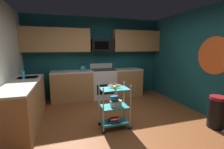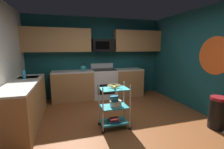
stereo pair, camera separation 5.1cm
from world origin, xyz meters
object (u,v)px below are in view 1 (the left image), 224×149
(mixing_bowl_large, at_px, (116,103))
(trash_can, at_px, (217,112))
(book_stack, at_px, (114,120))
(dish_soap_bottle, at_px, (23,75))
(fruit_bowl, at_px, (115,86))
(kettle, at_px, (83,68))
(microwave, at_px, (102,45))
(mixing_bowl_small, at_px, (115,98))
(rolling_cart, at_px, (114,106))
(oven_range, at_px, (103,83))

(mixing_bowl_large, relative_size, trash_can, 0.38)
(book_stack, xyz_separation_m, dish_soap_bottle, (-1.83, 1.06, 0.86))
(fruit_bowl, xyz_separation_m, book_stack, (-0.00, 0.00, -0.72))
(fruit_bowl, xyz_separation_m, kettle, (-0.39, 2.02, 0.12))
(book_stack, distance_m, kettle, 2.22)
(mixing_bowl_large, bearing_deg, microwave, 83.58)
(mixing_bowl_small, distance_m, kettle, 2.06)
(rolling_cart, bearing_deg, trash_can, -16.99)
(mixing_bowl_large, bearing_deg, dish_soap_bottle, 150.24)
(trash_can, bearing_deg, dish_soap_bottle, 156.40)
(trash_can, bearing_deg, microwave, 122.35)
(kettle, relative_size, trash_can, 0.40)
(rolling_cart, relative_size, trash_can, 1.39)
(fruit_bowl, distance_m, trash_can, 2.17)
(microwave, relative_size, book_stack, 3.00)
(mixing_bowl_large, xyz_separation_m, mixing_bowl_small, (-0.02, 0.04, 0.10))
(mixing_bowl_small, bearing_deg, kettle, 101.42)
(book_stack, bearing_deg, kettle, 100.85)
(oven_range, distance_m, rolling_cart, 2.05)
(fruit_bowl, bearing_deg, rolling_cart, 135.00)
(dish_soap_bottle, bearing_deg, kettle, 33.62)
(dish_soap_bottle, bearing_deg, mixing_bowl_small, -29.09)
(oven_range, height_order, book_stack, oven_range)
(mixing_bowl_large, height_order, book_stack, mixing_bowl_large)
(oven_range, bearing_deg, kettle, -179.66)
(dish_soap_bottle, bearing_deg, microwave, 26.95)
(fruit_bowl, height_order, mixing_bowl_small, fruit_bowl)
(dish_soap_bottle, relative_size, trash_can, 0.30)
(kettle, bearing_deg, rolling_cart, -79.15)
(mixing_bowl_large, height_order, kettle, kettle)
(oven_range, xyz_separation_m, mixing_bowl_large, (-0.24, -2.03, 0.04))
(microwave, distance_m, fruit_bowl, 2.30)
(mixing_bowl_small, bearing_deg, fruit_bowl, -109.06)
(kettle, bearing_deg, microwave, 9.37)
(book_stack, bearing_deg, mixing_bowl_large, -0.00)
(mixing_bowl_large, xyz_separation_m, dish_soap_bottle, (-1.86, 1.06, 0.50))
(microwave, distance_m, dish_soap_bottle, 2.45)
(fruit_bowl, distance_m, dish_soap_bottle, 2.12)
(microwave, bearing_deg, rolling_cart, -97.22)
(book_stack, relative_size, dish_soap_bottle, 1.17)
(microwave, bearing_deg, oven_range, -89.74)
(mixing_bowl_large, bearing_deg, rolling_cart, 180.00)
(trash_can, bearing_deg, oven_range, 123.35)
(microwave, xyz_separation_m, book_stack, (-0.27, -2.13, -1.54))
(microwave, distance_m, mixing_bowl_large, 2.45)
(rolling_cart, height_order, mixing_bowl_small, rolling_cart)
(microwave, height_order, mixing_bowl_large, microwave)
(rolling_cart, xyz_separation_m, kettle, (-0.39, 2.02, 0.54))
(mixing_bowl_large, height_order, dish_soap_bottle, dish_soap_bottle)
(mixing_bowl_small, height_order, book_stack, mixing_bowl_small)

